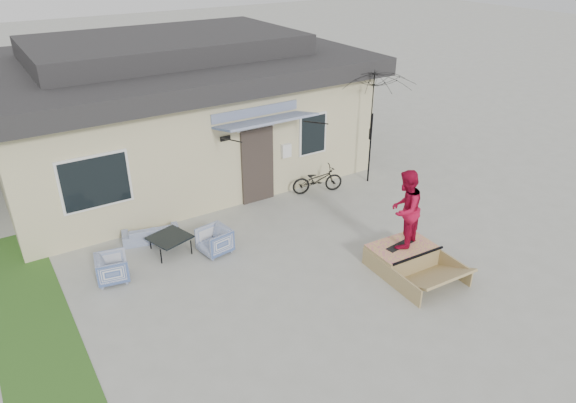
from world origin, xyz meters
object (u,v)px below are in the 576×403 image
armchair_right (215,240)px  loveseat (150,230)px  skate_ramp (401,255)px  skateboard (401,244)px  bicycle (317,177)px  coffee_table (170,244)px  skater (405,208)px  armchair_left (112,267)px  patio_umbrella (372,125)px

armchair_right → loveseat: bearing=-149.9°
skate_ramp → skateboard: 0.26m
skate_ramp → armchair_right: bearing=143.4°
loveseat → bicycle: bearing=-166.3°
coffee_table → skate_ramp: size_ratio=0.43×
coffee_table → skate_ramp: skate_ramp is taller
armchair_right → coffee_table: (-0.86, 0.58, -0.14)m
armchair_right → skater: 4.36m
armchair_left → patio_umbrella: patio_umbrella is taller
skateboard → armchair_right: bearing=134.5°
skate_ramp → skater: (0.00, 0.05, 1.17)m
armchair_left → skater: (5.62, -2.78, 1.07)m
patio_umbrella → loveseat: bearing=178.7°
armchair_right → skater: size_ratio=0.38×
patio_umbrella → skate_ramp: 4.71m
skateboard → skater: skater is taller
armchair_left → skater: skater is taller
skate_ramp → skater: skater is taller
loveseat → skateboard: bearing=151.3°
skate_ramp → skateboard: size_ratio=2.35×
bicycle → patio_umbrella: (1.72, -0.19, 1.28)m
bicycle → patio_umbrella: size_ratio=0.57×
skater → loveseat: bearing=-67.6°
loveseat → armchair_left: (-1.23, -1.17, 0.07)m
armchair_left → patio_umbrella: bearing=-72.1°
bicycle → skater: size_ratio=0.84×
skateboard → skater: 0.91m
skateboard → skater: (0.00, 0.00, 0.91)m
coffee_table → skater: 5.40m
skateboard → loveseat: bearing=130.9°
patio_umbrella → skater: size_ratio=1.47×
skateboard → bicycle: bearing=75.2°
skater → coffee_table: bearing=-63.1°
bicycle → skate_ramp: bicycle is taller
loveseat → armchair_left: size_ratio=2.03×
loveseat → skater: (4.38, -3.95, 1.14)m
armchair_left → bicycle: bearing=-68.3°
patio_umbrella → coffee_table: bearing=-174.7°
patio_umbrella → armchair_right: bearing=-168.1°
armchair_left → skater: size_ratio=0.37×
armchair_right → patio_umbrella: (5.57, 1.17, 1.41)m
coffee_table → bicycle: (4.71, 0.78, 0.27)m
armchair_right → skate_ramp: (3.31, -2.67, -0.11)m
armchair_right → skateboard: 4.23m
skater → skate_ramp: bearing=62.1°
loveseat → armchair_right: armchair_right is taller
armchair_left → bicycle: size_ratio=0.45×
armchair_left → skater: 6.36m
patio_umbrella → skateboard: patio_umbrella is taller
patio_umbrella → armchair_left: bearing=-172.6°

